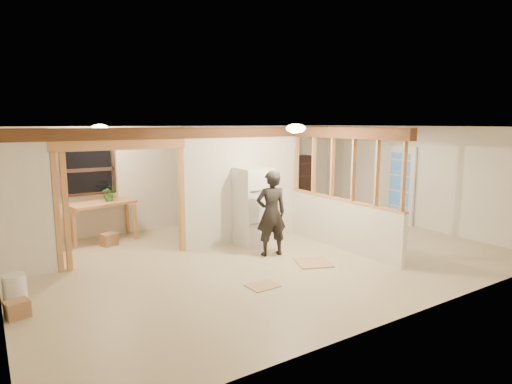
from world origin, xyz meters
TOP-DOWN VIEW (x-y plane):
  - floor at (0.00, 0.00)m, footprint 9.00×6.50m
  - ceiling at (0.00, 0.00)m, footprint 9.00×6.50m
  - wall_back at (0.00, 3.25)m, footprint 9.00×0.01m
  - wall_front at (0.00, -3.25)m, footprint 9.00×0.01m
  - wall_right at (4.50, 0.00)m, footprint 0.01×6.50m
  - partition_left_stub at (-4.05, 1.20)m, footprint 0.90×0.12m
  - partition_center at (0.20, 1.20)m, footprint 2.80×0.12m
  - doorway_frame at (-2.40, 1.20)m, footprint 2.46×0.14m
  - header_beam_back at (-1.00, 1.20)m, footprint 7.00×0.18m
  - header_beam_right at (1.60, -0.40)m, footprint 0.18×3.30m
  - pony_wall at (1.60, -0.40)m, footprint 0.12×3.20m
  - stud_partition at (1.60, -0.40)m, footprint 0.14×3.20m
  - window_back at (-2.60, 3.17)m, footprint 1.12×0.10m
  - french_door at (4.42, 0.40)m, footprint 0.12×0.86m
  - ceiling_dome_main at (0.30, -0.50)m, footprint 0.36×0.36m
  - ceiling_dome_util at (-2.50, 2.30)m, footprint 0.32×0.32m
  - hanging_bulb at (-2.00, 1.60)m, footprint 0.07×0.07m
  - refrigerator at (0.22, 0.81)m, footprint 0.68×0.66m
  - woman at (0.09, -0.03)m, footprint 0.69×0.53m
  - work_table at (-2.43, 2.86)m, footprint 1.49×0.96m
  - potted_plant at (-2.25, 2.87)m, footprint 0.33×0.29m
  - shop_vac at (-3.64, 2.60)m, footprint 0.56×0.56m
  - bookshelf at (3.17, 3.04)m, footprint 0.82×0.27m
  - bucket at (-4.31, 0.16)m, footprint 0.41×0.41m
  - box_util_a at (-2.43, 2.38)m, footprint 0.38×0.35m
  - box_util_b at (-4.00, 1.98)m, footprint 0.32×0.32m
  - box_front at (-4.33, -0.45)m, footprint 0.33×0.29m
  - floor_panel_near at (0.46, -0.88)m, footprint 0.80×0.80m
  - floor_panel_far at (-0.95, -1.31)m, footprint 0.49×0.40m

SIDE VIEW (x-z plane):
  - floor at x=0.00m, z-range -0.01..0.00m
  - floor_panel_far at x=-0.95m, z-range 0.00..0.02m
  - floor_panel_near at x=0.46m, z-range 0.00..0.02m
  - box_front at x=-4.33m, z-range 0.00..0.23m
  - box_util_b at x=-4.00m, z-range 0.00..0.24m
  - box_util_a at x=-2.43m, z-range 0.00..0.26m
  - bucket at x=-4.31m, z-range 0.00..0.40m
  - shop_vac at x=-3.64m, z-range 0.00..0.61m
  - work_table at x=-2.43m, z-range 0.00..0.87m
  - pony_wall at x=1.60m, z-range 0.00..1.00m
  - bookshelf at x=3.17m, z-range 0.00..1.64m
  - refrigerator at x=0.22m, z-range 0.00..1.65m
  - woman at x=0.09m, z-range 0.00..1.68m
  - french_door at x=4.42m, z-range 0.00..2.00m
  - potted_plant at x=-2.25m, z-range 0.87..1.22m
  - doorway_frame at x=-2.40m, z-range 0.00..2.20m
  - wall_back at x=0.00m, z-range 0.00..2.50m
  - wall_front at x=0.00m, z-range 0.00..2.50m
  - wall_right at x=4.50m, z-range 0.00..2.50m
  - partition_left_stub at x=-4.05m, z-range 0.00..2.50m
  - partition_center at x=0.20m, z-range 0.00..2.50m
  - window_back at x=-2.60m, z-range 1.00..2.10m
  - stud_partition at x=1.60m, z-range 1.00..2.32m
  - hanging_bulb at x=-2.00m, z-range 2.15..2.22m
  - header_beam_back at x=-1.00m, z-range 2.27..2.49m
  - header_beam_right at x=1.60m, z-range 2.27..2.49m
  - ceiling_dome_main at x=0.30m, z-range 2.40..2.56m
  - ceiling_dome_util at x=-2.50m, z-range 2.41..2.55m
  - ceiling at x=0.00m, z-range 2.50..2.50m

